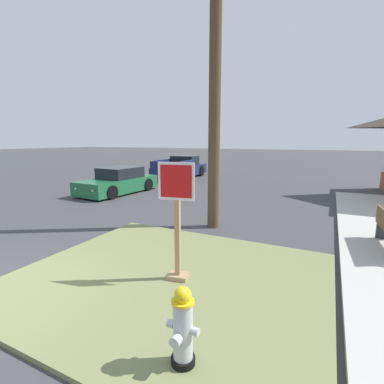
{
  "coord_description": "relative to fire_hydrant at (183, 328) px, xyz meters",
  "views": [
    {
      "loc": [
        4.96,
        -2.22,
        2.55
      ],
      "look_at": [
        1.9,
        4.01,
        1.27
      ],
      "focal_mm": 26.3,
      "sensor_mm": 36.0,
      "label": 1
    }
  ],
  "objects": [
    {
      "name": "utility_pole",
      "position": [
        -1.7,
        5.11,
        4.97
      ],
      "size": [
        1.89,
        0.33,
        10.62
      ],
      "color": "#4C3823",
      "rests_on": "ground"
    },
    {
      "name": "parked_sedan_green",
      "position": [
        -7.95,
        8.21,
        0.02
      ],
      "size": [
        2.06,
        4.18,
        1.25
      ],
      "color": "#1E6038",
      "rests_on": "ground"
    },
    {
      "name": "grass_corner_patch",
      "position": [
        -1.21,
        1.73,
        -0.48
      ],
      "size": [
        5.54,
        4.86,
        0.08
      ],
      "primitive_type": "cube",
      "color": "olive",
      "rests_on": "ground"
    },
    {
      "name": "pickup_truck_navy",
      "position": [
        -7.92,
        14.6,
        0.1
      ],
      "size": [
        2.19,
        5.11,
        1.48
      ],
      "color": "#19234C",
      "rests_on": "ground"
    },
    {
      "name": "stop_sign",
      "position": [
        -1.01,
        1.7,
        0.55
      ],
      "size": [
        0.64,
        0.34,
        2.12
      ],
      "color": "#A3845B",
      "rests_on": "grass_corner_patch"
    },
    {
      "name": "fire_hydrant",
      "position": [
        0.0,
        0.0,
        0.0
      ],
      "size": [
        0.38,
        0.34,
        0.93
      ],
      "color": "black",
      "rests_on": "grass_corner_patch"
    },
    {
      "name": "manhole_cover",
      "position": [
        -3.34,
        2.86,
        -0.51
      ],
      "size": [
        0.7,
        0.7,
        0.02
      ],
      "primitive_type": "cylinder",
      "color": "black",
      "rests_on": "ground"
    }
  ]
}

